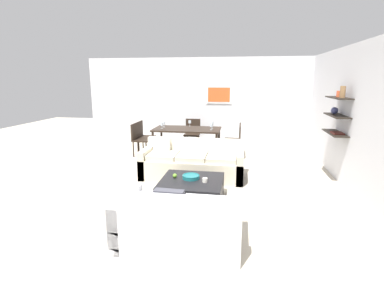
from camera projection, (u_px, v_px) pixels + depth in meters
The scene contains 20 objects.
ground_plane at pixel (190, 182), 6.05m from camera, with size 18.00×18.00×0.00m, color #BCB29E.
back_wall_unit at pixel (219, 102), 9.11m from camera, with size 8.40×0.09×2.70m.
right_wall_shelf_unit at pixel (345, 116), 5.85m from camera, with size 0.34×8.20×2.70m.
sofa_beige at pixel (192, 164), 6.31m from camera, with size 2.14×0.90×0.78m.
loveseat_white at pixel (179, 223), 3.72m from camera, with size 1.55×0.90×0.78m.
coffee_table at pixel (192, 190), 5.07m from camera, with size 1.05×1.03×0.38m.
decorative_bowl at pixel (191, 177), 5.08m from camera, with size 0.30×0.30×0.07m.
candle_jar at pixel (205, 180), 4.91m from camera, with size 0.09×0.09×0.07m, color silver.
apple_on_coffee_table at pixel (175, 176), 5.13m from camera, with size 0.08×0.08×0.08m, color #669E2D.
dining_table at pixel (187, 131), 8.00m from camera, with size 1.79×0.96×0.75m.
dining_chair_left_near at pixel (139, 137), 8.04m from camera, with size 0.44×0.44×0.88m.
dining_chair_right_far at pixel (236, 137), 8.04m from camera, with size 0.44×0.44×0.88m.
dining_chair_right_near at pixel (235, 141), 7.62m from camera, with size 0.44×0.44×0.88m.
dining_chair_left_far at pixel (144, 134), 8.46m from camera, with size 0.44×0.44×0.88m.
dining_chair_head at pixel (192, 132), 8.90m from camera, with size 0.44×0.44×0.88m.
wine_glass_left_far at pixel (164, 123), 8.19m from camera, with size 0.06×0.06×0.16m.
wine_glass_right_far at pixel (212, 123), 7.97m from camera, with size 0.07×0.07×0.19m.
wine_glass_head at pixel (190, 122), 8.37m from camera, with size 0.08×0.08×0.16m.
wine_glass_left_near at pixel (162, 124), 7.96m from camera, with size 0.07×0.07×0.17m.
wine_glass_right_near at pixel (211, 125), 7.74m from camera, with size 0.08×0.08×0.16m.
Camera 1 is at (1.00, -5.66, 2.06)m, focal length 27.68 mm.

